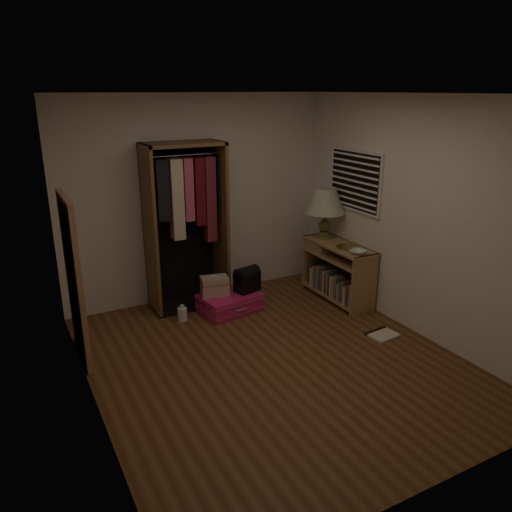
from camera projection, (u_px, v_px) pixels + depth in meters
name	position (u px, v px, depth m)	size (l,w,h in m)	color
ground	(274.00, 360.00, 5.10)	(4.00, 4.00, 0.00)	#593319
room_walls	(280.00, 216.00, 4.69)	(3.52, 4.02, 2.60)	silver
console_bookshelf	(336.00, 269.00, 6.53)	(0.42, 1.12, 0.75)	#9D764C
open_wardrobe	(187.00, 211.00, 6.10)	(0.98, 0.50, 2.05)	brown
floor_mirror	(74.00, 280.00, 4.91)	(0.06, 0.80, 1.70)	#A57250
pink_suitcase	(230.00, 303.00, 6.21)	(0.79, 0.62, 0.22)	#D11963
train_case	(215.00, 286.00, 6.14)	(0.37, 0.29, 0.24)	tan
black_bag	(247.00, 279.00, 6.22)	(0.34, 0.26, 0.33)	black
table_lamp	(325.00, 202.00, 6.52)	(0.63, 0.63, 0.66)	#525A2B
brass_tray	(348.00, 247.00, 6.24)	(0.37, 0.37, 0.02)	olive
ceramic_bowl	(358.00, 252.00, 6.00)	(0.20, 0.20, 0.05)	#B7D7B3
white_jug	(182.00, 314.00, 5.96)	(0.12, 0.12, 0.20)	white
floor_book	(381.00, 334.00, 5.62)	(0.34, 0.28, 0.03)	beige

